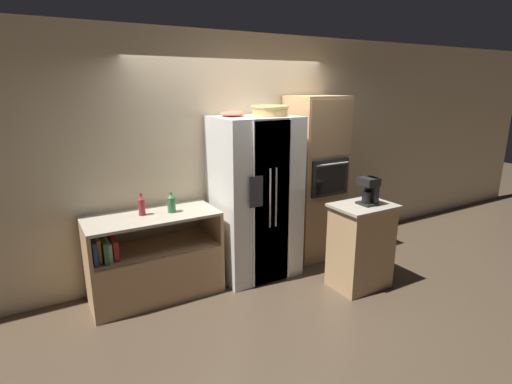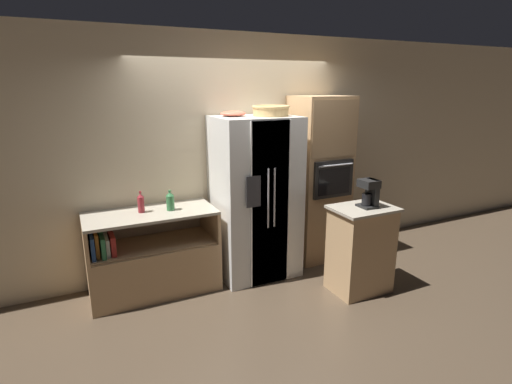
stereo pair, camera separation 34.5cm
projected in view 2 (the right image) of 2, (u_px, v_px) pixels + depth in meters
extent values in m
plane|color=#4C3D2D|center=(252.00, 274.00, 4.82)|extent=(20.00, 20.00, 0.00)
cube|color=beige|center=(236.00, 154.00, 4.86)|extent=(12.00, 0.06, 2.80)
cube|color=tan|center=(154.00, 268.00, 4.38)|extent=(1.35, 0.63, 0.54)
cube|color=tan|center=(152.00, 244.00, 4.31)|extent=(1.30, 0.58, 0.02)
cube|color=tan|center=(85.00, 240.00, 3.99)|extent=(0.04, 0.63, 0.34)
cube|color=tan|center=(210.00, 221.00, 4.54)|extent=(0.04, 0.63, 0.34)
cube|color=#ADA38E|center=(150.00, 214.00, 4.22)|extent=(1.35, 0.63, 0.03)
cube|color=#284C8E|center=(92.00, 244.00, 3.99)|extent=(0.04, 0.42, 0.23)
cube|color=orange|center=(96.00, 243.00, 4.01)|extent=(0.03, 0.33, 0.24)
cube|color=#337A4C|center=(102.00, 243.00, 4.04)|extent=(0.04, 0.43, 0.22)
cube|color=silver|center=(106.00, 243.00, 4.06)|extent=(0.04, 0.36, 0.19)
cube|color=#B72D28|center=(112.00, 242.00, 4.08)|extent=(0.05, 0.37, 0.20)
cube|color=silver|center=(255.00, 197.00, 4.67)|extent=(0.92, 0.74, 1.87)
cube|color=silver|center=(270.00, 206.00, 4.33)|extent=(0.45, 0.02, 1.84)
cube|color=silver|center=(271.00, 206.00, 4.34)|extent=(0.45, 0.02, 1.84)
cylinder|color=#B2B2B7|center=(268.00, 199.00, 4.27)|extent=(0.02, 0.02, 0.66)
cylinder|color=#B2B2B7|center=(274.00, 198.00, 4.30)|extent=(0.02, 0.02, 0.66)
cube|color=#2D2D33|center=(254.00, 192.00, 4.19)|extent=(0.17, 0.01, 0.34)
cube|color=tan|center=(318.00, 179.00, 5.09)|extent=(0.67, 0.59, 2.08)
cube|color=black|center=(333.00, 179.00, 4.80)|extent=(0.55, 0.04, 0.45)
cube|color=black|center=(334.00, 182.00, 4.79)|extent=(0.45, 0.01, 0.32)
cylinder|color=#B2B2B7|center=(336.00, 165.00, 4.73)|extent=(0.48, 0.02, 0.02)
cube|color=#A68259|center=(335.00, 129.00, 4.66)|extent=(0.63, 0.01, 0.67)
cube|color=tan|center=(360.00, 251.00, 4.34)|extent=(0.61, 0.45, 0.93)
cube|color=#ADA38E|center=(364.00, 208.00, 4.22)|extent=(0.66, 0.49, 0.03)
cylinder|color=tan|center=(271.00, 111.00, 4.42)|extent=(0.39, 0.39, 0.10)
torus|color=tan|center=(271.00, 107.00, 4.40)|extent=(0.42, 0.42, 0.03)
ellipsoid|color=#DB664C|center=(233.00, 114.00, 4.40)|extent=(0.28, 0.28, 0.06)
cylinder|color=#33723F|center=(170.00, 203.00, 4.26)|extent=(0.09, 0.09, 0.16)
cone|color=#33723F|center=(170.00, 194.00, 4.23)|extent=(0.09, 0.09, 0.05)
cylinder|color=#33723F|center=(170.00, 191.00, 4.23)|extent=(0.03, 0.03, 0.02)
cylinder|color=maroon|center=(141.00, 205.00, 4.19)|extent=(0.07, 0.07, 0.17)
cone|color=maroon|center=(140.00, 195.00, 4.16)|extent=(0.07, 0.07, 0.04)
cylinder|color=maroon|center=(140.00, 192.00, 4.15)|extent=(0.02, 0.02, 0.03)
cube|color=black|center=(367.00, 206.00, 4.21)|extent=(0.17, 0.19, 0.02)
cylinder|color=black|center=(367.00, 199.00, 4.18)|extent=(0.10, 0.10, 0.13)
cube|color=black|center=(372.00, 193.00, 4.20)|extent=(0.06, 0.16, 0.30)
cube|color=black|center=(369.00, 184.00, 4.15)|extent=(0.17, 0.19, 0.08)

